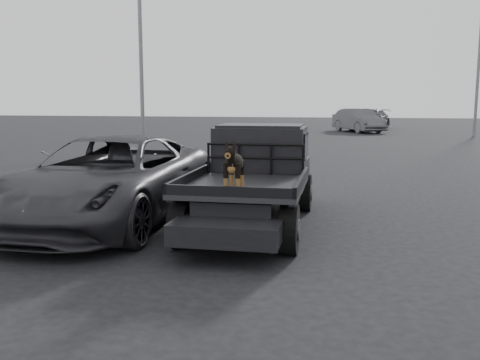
% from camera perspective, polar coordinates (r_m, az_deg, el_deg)
% --- Properties ---
extents(ground, '(120.00, 120.00, 0.00)m').
position_cam_1_polar(ground, '(7.89, 4.15, -8.29)').
color(ground, black).
rests_on(ground, ground).
extents(flatbed_ute, '(2.00, 5.40, 0.92)m').
position_cam_1_polar(flatbed_ute, '(9.72, 1.40, -2.24)').
color(flatbed_ute, black).
rests_on(flatbed_ute, ground).
extents(ute_cab, '(1.72, 1.30, 0.88)m').
position_cam_1_polar(ute_cab, '(10.53, 2.28, 3.54)').
color(ute_cab, black).
rests_on(ute_cab, flatbed_ute).
extents(headache_rack, '(1.80, 0.08, 0.55)m').
position_cam_1_polar(headache_rack, '(9.81, 1.61, 2.20)').
color(headache_rack, black).
rests_on(headache_rack, flatbed_ute).
extents(dog, '(0.32, 0.60, 0.74)m').
position_cam_1_polar(dog, '(7.96, -0.62, 1.39)').
color(dog, black).
rests_on(dog, flatbed_ute).
extents(parked_suv, '(2.77, 5.83, 1.61)m').
position_cam_1_polar(parked_suv, '(10.26, -13.77, 0.03)').
color(parked_suv, '#2F2F33').
rests_on(parked_suv, ground).
extents(distant_car_a, '(3.78, 5.14, 1.62)m').
position_cam_1_polar(distant_car_a, '(38.18, 12.53, 6.23)').
color(distant_car_a, '#4C4C51').
rests_on(distant_car_a, ground).
extents(distant_car_b, '(3.69, 5.64, 1.52)m').
position_cam_1_polar(distant_car_b, '(41.80, 13.66, 6.32)').
color(distant_car_b, '#4A4A4F').
rests_on(distant_car_b, ground).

